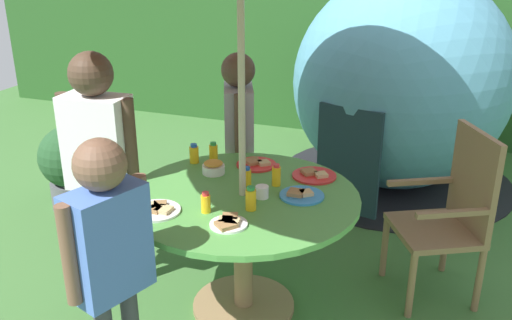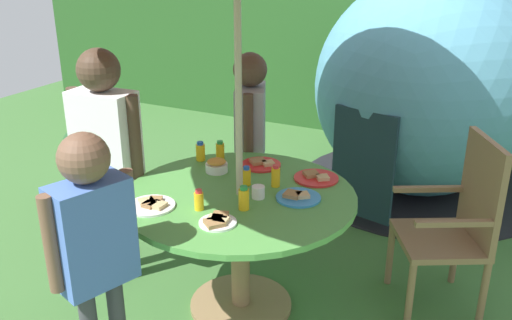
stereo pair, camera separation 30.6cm
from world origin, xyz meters
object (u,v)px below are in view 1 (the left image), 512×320
(garden_table, at_px, (243,221))
(plate_mid_right, at_px, (157,210))
(snack_bowl, at_px, (213,167))
(juice_bottle_near_right, at_px, (251,199))
(child_in_grey_shirt, at_px, (239,123))
(child_in_blue_shirt, at_px, (109,243))
(potted_plant, at_px, (71,164))
(plate_near_left, at_px, (228,223))
(plate_center_back, at_px, (256,164))
(juice_bottle_back_edge, at_px, (247,177))
(cup_near, at_px, (262,192))
(juice_bottle_mid_left, at_px, (276,175))
(plate_front_edge, at_px, (314,175))
(juice_bottle_far_right, at_px, (206,203))
(wooden_chair, at_px, (452,210))
(child_in_white_shirt, at_px, (98,143))
(plate_far_left, at_px, (301,195))
(juice_bottle_spot_a, at_px, (194,154))
(juice_bottle_center_front, at_px, (213,152))

(garden_table, relative_size, plate_mid_right, 5.07)
(snack_bowl, distance_m, juice_bottle_near_right, 0.52)
(child_in_grey_shirt, distance_m, child_in_blue_shirt, 1.61)
(potted_plant, distance_m, plate_mid_right, 1.81)
(plate_near_left, xyz_separation_m, plate_mid_right, (-0.39, 0.01, -0.00))
(plate_center_back, xyz_separation_m, juice_bottle_back_edge, (0.05, -0.29, 0.04))
(garden_table, height_order, cup_near, cup_near)
(snack_bowl, bearing_deg, juice_bottle_mid_left, -5.24)
(garden_table, xyz_separation_m, plate_front_edge, (0.30, 0.37, 0.17))
(child_in_blue_shirt, height_order, plate_mid_right, child_in_blue_shirt)
(potted_plant, xyz_separation_m, juice_bottle_far_right, (1.63, -1.01, 0.41))
(snack_bowl, height_order, plate_center_back, snack_bowl)
(wooden_chair, distance_m, potted_plant, 2.80)
(garden_table, distance_m, plate_front_edge, 0.50)
(child_in_white_shirt, bearing_deg, wooden_chair, 15.06)
(potted_plant, relative_size, snack_bowl, 5.14)
(child_in_blue_shirt, xyz_separation_m, plate_far_left, (0.58, 0.89, -0.08))
(wooden_chair, distance_m, juice_bottle_near_right, 1.22)
(garden_table, height_order, plate_near_left, plate_near_left)
(snack_bowl, relative_size, juice_bottle_back_edge, 1.20)
(garden_table, bearing_deg, plate_far_left, 15.60)
(garden_table, height_order, juice_bottle_back_edge, juice_bottle_back_edge)
(potted_plant, distance_m, child_in_blue_shirt, 2.18)
(juice_bottle_back_edge, height_order, cup_near, juice_bottle_back_edge)
(wooden_chair, height_order, plate_mid_right, wooden_chair)
(juice_bottle_mid_left, height_order, juice_bottle_spot_a, juice_bottle_mid_left)
(juice_bottle_far_right, bearing_deg, snack_bowl, 109.80)
(cup_near, bearing_deg, juice_bottle_center_front, 138.47)
(plate_center_back, height_order, juice_bottle_center_front, juice_bottle_center_front)
(plate_mid_right, distance_m, cup_near, 0.55)
(plate_far_left, height_order, plate_mid_right, same)
(wooden_chair, xyz_separation_m, plate_near_left, (-1.00, -0.91, 0.19))
(potted_plant, bearing_deg, plate_center_back, -11.88)
(snack_bowl, bearing_deg, child_in_grey_shirt, 97.22)
(child_in_grey_shirt, bearing_deg, juice_bottle_mid_left, 14.11)
(juice_bottle_center_front, bearing_deg, snack_bowl, -65.89)
(juice_bottle_far_right, relative_size, cup_near, 1.58)
(child_in_white_shirt, distance_m, juice_bottle_far_right, 0.80)
(child_in_white_shirt, bearing_deg, juice_bottle_center_front, 38.99)
(plate_mid_right, bearing_deg, juice_bottle_mid_left, 48.02)
(wooden_chair, relative_size, plate_mid_right, 4.10)
(wooden_chair, distance_m, juice_bottle_center_front, 1.44)
(wooden_chair, xyz_separation_m, juice_bottle_back_edge, (-1.09, -0.44, 0.22))
(cup_near, bearing_deg, child_in_grey_shirt, 119.38)
(juice_bottle_center_front, height_order, cup_near, juice_bottle_center_front)
(plate_front_edge, bearing_deg, juice_bottle_center_front, 176.21)
(plate_far_left, xyz_separation_m, cup_near, (-0.19, -0.08, 0.02))
(wooden_chair, height_order, child_in_white_shirt, child_in_white_shirt)
(plate_near_left, height_order, juice_bottle_far_right, juice_bottle_far_right)
(plate_mid_right, height_order, juice_bottle_spot_a, juice_bottle_spot_a)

